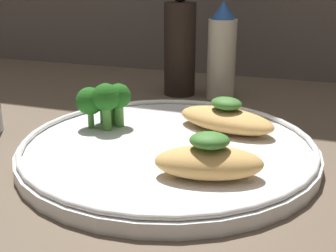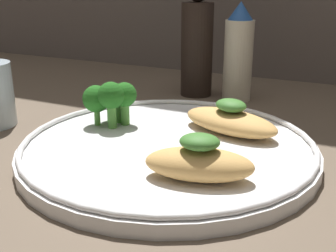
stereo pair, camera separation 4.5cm
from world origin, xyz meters
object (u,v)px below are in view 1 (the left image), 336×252
Objects in this scene: plate at (168,147)px; pepper_grinder at (180,45)px; broccoli_bunch at (105,100)px; sauce_bottle at (219,53)px.

pepper_grinder is at bearing 105.42° from plate.
broccoli_bunch is 23.96cm from sauce_bottle.
broccoli_bunch is at bearing -110.77° from sauce_bottle.
broccoli_bunch is at bearing 163.01° from plate.
plate is at bearing -74.58° from pepper_grinder.
plate is at bearing -89.06° from sauce_bottle.
plate is 9.99cm from broccoli_bunch.
plate is 26.89cm from pepper_grinder.
broccoli_bunch is at bearing -95.05° from pepper_grinder.
sauce_bottle is at bearing -0.00° from pepper_grinder.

